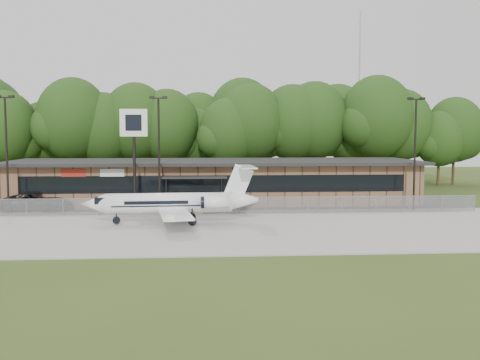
{
  "coord_description": "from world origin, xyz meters",
  "views": [
    {
      "loc": [
        -1.12,
        -30.67,
        6.91
      ],
      "look_at": [
        1.81,
        12.0,
        3.25
      ],
      "focal_mm": 40.0,
      "sensor_mm": 36.0,
      "label": 1
    }
  ],
  "objects": [
    {
      "name": "parking_lot",
      "position": [
        0.0,
        19.5,
        0.03
      ],
      "size": [
        50.0,
        9.0,
        0.06
      ],
      "primitive_type": "cube",
      "color": "#383835",
      "rests_on": "ground"
    },
    {
      "name": "light_pole_mid",
      "position": [
        -5.0,
        16.5,
        5.98
      ],
      "size": [
        1.55,
        0.3,
        10.23
      ],
      "color": "black",
      "rests_on": "ground"
    },
    {
      "name": "pole_sign",
      "position": [
        -7.19,
        16.79,
        6.98
      ],
      "size": [
        2.39,
        0.33,
        9.12
      ],
      "rotation": [
        0.0,
        0.0,
        -0.01
      ],
      "color": "black",
      "rests_on": "ground"
    },
    {
      "name": "suv",
      "position": [
        -16.15,
        18.21,
        0.86
      ],
      "size": [
        6.41,
        3.38,
        1.72
      ],
      "primitive_type": "imported",
      "rotation": [
        0.0,
        0.0,
        1.48
      ],
      "color": "#2D2D2F",
      "rests_on": "ground"
    },
    {
      "name": "business_jet",
      "position": [
        -3.25,
        10.15,
        1.64
      ],
      "size": [
        13.58,
        12.08,
        4.58
      ],
      "rotation": [
        0.0,
        0.0,
        0.04
      ],
      "color": "white",
      "rests_on": "ground"
    },
    {
      "name": "light_pole_left",
      "position": [
        -18.0,
        16.5,
        5.98
      ],
      "size": [
        1.55,
        0.3,
        10.23
      ],
      "color": "black",
      "rests_on": "ground"
    },
    {
      "name": "treeline",
      "position": [
        0.0,
        42.0,
        7.5
      ],
      "size": [
        72.0,
        12.0,
        15.0
      ],
      "primitive_type": null,
      "color": "#1C3B12",
      "rests_on": "ground"
    },
    {
      "name": "terminal",
      "position": [
        -0.0,
        23.94,
        2.18
      ],
      "size": [
        41.0,
        11.65,
        4.3
      ],
      "color": "brown",
      "rests_on": "ground"
    },
    {
      "name": "radio_mast",
      "position": [
        22.0,
        48.0,
        12.5
      ],
      "size": [
        0.2,
        0.2,
        25.0
      ],
      "primitive_type": "cylinder",
      "color": "gray",
      "rests_on": "ground"
    },
    {
      "name": "fence",
      "position": [
        0.0,
        15.0,
        0.78
      ],
      "size": [
        46.0,
        0.04,
        1.52
      ],
      "color": "gray",
      "rests_on": "ground"
    },
    {
      "name": "light_pole_right",
      "position": [
        18.0,
        16.5,
        5.98
      ],
      "size": [
        1.55,
        0.3,
        10.23
      ],
      "color": "black",
      "rests_on": "ground"
    },
    {
      "name": "ground",
      "position": [
        0.0,
        0.0,
        0.0
      ],
      "size": [
        160.0,
        160.0,
        0.0
      ],
      "primitive_type": "plane",
      "color": "#354819",
      "rests_on": "ground"
    },
    {
      "name": "apron",
      "position": [
        0.0,
        8.0,
        0.04
      ],
      "size": [
        64.0,
        18.0,
        0.08
      ],
      "primitive_type": "cube",
      "color": "#9E9B93",
      "rests_on": "ground"
    }
  ]
}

